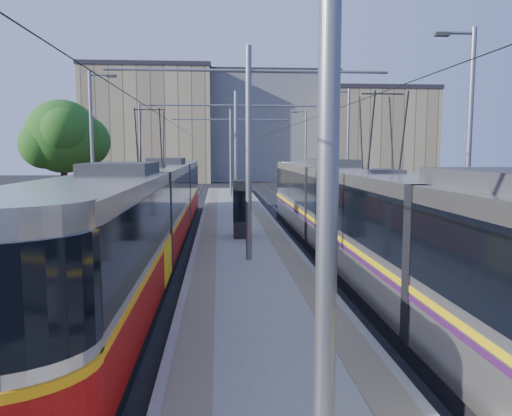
{
  "coord_description": "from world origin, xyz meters",
  "views": [
    {
      "loc": [
        -0.99,
        -8.46,
        3.87
      ],
      "look_at": [
        0.53,
        11.87,
        1.6
      ],
      "focal_mm": 35.0,
      "sensor_mm": 36.0,
      "label": 1
    }
  ],
  "objects": [
    {
      "name": "tactile_strip_left",
      "position": [
        -1.45,
        17.0,
        0.3
      ],
      "size": [
        0.7,
        50.0,
        0.01
      ],
      "primitive_type": "cube",
      "color": "gray",
      "rests_on": "platform"
    },
    {
      "name": "catenary",
      "position": [
        0.0,
        14.15,
        4.52
      ],
      "size": [
        9.2,
        70.0,
        7.0
      ],
      "color": "slate",
      "rests_on": "platform"
    },
    {
      "name": "building_right",
      "position": [
        20.0,
        58.0,
        6.16
      ],
      "size": [
        14.28,
        10.2,
        12.31
      ],
      "color": "tan",
      "rests_on": "ground"
    },
    {
      "name": "tactile_strip_right",
      "position": [
        1.45,
        17.0,
        0.3
      ],
      "size": [
        0.7,
        50.0,
        0.01
      ],
      "primitive_type": "cube",
      "color": "gray",
      "rests_on": "platform"
    },
    {
      "name": "platform",
      "position": [
        0.0,
        17.0,
        0.15
      ],
      "size": [
        4.0,
        50.0,
        0.3
      ],
      "primitive_type": "cube",
      "color": "gray",
      "rests_on": "ground"
    },
    {
      "name": "ground",
      "position": [
        0.0,
        0.0,
        0.0
      ],
      "size": [
        160.0,
        160.0,
        0.0
      ],
      "primitive_type": "plane",
      "color": "black",
      "rests_on": "ground"
    },
    {
      "name": "building_left",
      "position": [
        -10.0,
        60.0,
        7.47
      ],
      "size": [
        16.32,
        12.24,
        14.92
      ],
      "color": "tan",
      "rests_on": "ground"
    },
    {
      "name": "tram_left",
      "position": [
        -3.6,
        11.12,
        1.71
      ],
      "size": [
        2.43,
        29.6,
        5.5
      ],
      "color": "black",
      "rests_on": "ground"
    },
    {
      "name": "tree",
      "position": [
        -10.0,
        22.6,
        4.74
      ],
      "size": [
        4.82,
        4.46,
        7.0
      ],
      "color": "#382314",
      "rests_on": "ground"
    },
    {
      "name": "shelter",
      "position": [
        -0.07,
        12.42,
        1.57
      ],
      "size": [
        0.69,
        1.1,
        2.42
      ],
      "rotation": [
        0.0,
        0.0,
        -0.01
      ],
      "color": "black",
      "rests_on": "platform"
    },
    {
      "name": "tram_right",
      "position": [
        3.6,
        5.41,
        1.86
      ],
      "size": [
        2.43,
        31.43,
        5.5
      ],
      "color": "black",
      "rests_on": "ground"
    },
    {
      "name": "rails",
      "position": [
        0.0,
        17.0,
        0.02
      ],
      "size": [
        8.71,
        70.0,
        0.03
      ],
      "color": "gray",
      "rests_on": "ground"
    },
    {
      "name": "street_lamps",
      "position": [
        -0.0,
        21.0,
        4.18
      ],
      "size": [
        15.18,
        38.22,
        8.0
      ],
      "color": "slate",
      "rests_on": "ground"
    },
    {
      "name": "building_centre",
      "position": [
        6.0,
        64.0,
        7.39
      ],
      "size": [
        18.36,
        14.28,
        14.76
      ],
      "color": "gray",
      "rests_on": "ground"
    }
  ]
}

